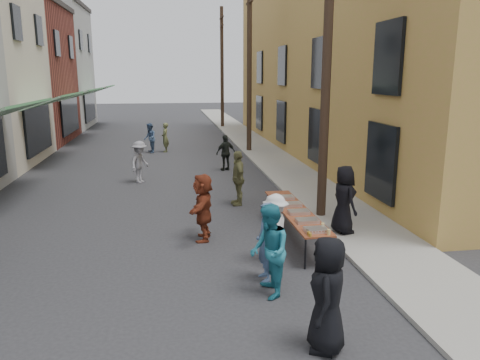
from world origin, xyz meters
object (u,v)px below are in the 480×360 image
object	(u,v)px
catering_tray_sausage	(316,230)
guest_front_a	(328,295)
guest_front_c	(269,251)
utility_pole_near	(327,58)
serving_table	(295,212)
server	(344,199)
utility_pole_far	(222,69)
utility_pole_mid	(249,66)

from	to	relation	value
catering_tray_sausage	guest_front_a	world-z (taller)	guest_front_a
guest_front_a	guest_front_c	xyz separation A→B (m)	(-0.47, 1.86, -0.01)
utility_pole_near	catering_tray_sausage	bearing A→B (deg)	-110.62
serving_table	guest_front_c	xyz separation A→B (m)	(-1.31, -2.94, 0.17)
guest_front_a	utility_pole_near	bearing A→B (deg)	-175.89
utility_pole_near	serving_table	bearing A→B (deg)	-127.50
guest_front_a	server	world-z (taller)	server
utility_pole_near	catering_tray_sausage	xyz separation A→B (m)	(-1.22, -3.24, -3.71)
utility_pole_far	server	bearing A→B (deg)	-89.89
guest_front_c	server	xyz separation A→B (m)	(2.58, 2.95, 0.09)
utility_pole_far	server	size ratio (longest dim) A/B	5.18
guest_front_a	guest_front_c	bearing A→B (deg)	-143.79
utility_pole_mid	guest_front_a	world-z (taller)	utility_pole_mid
catering_tray_sausage	serving_table	bearing A→B (deg)	90.00
utility_pole_mid	catering_tray_sausage	xyz separation A→B (m)	(-1.22, -15.24, -3.71)
utility_pole_mid	serving_table	distance (m)	14.16
serving_table	guest_front_c	bearing A→B (deg)	-114.04
guest_front_a	server	xyz separation A→B (m)	(2.11, 4.81, 0.08)
utility_pole_mid	serving_table	bearing A→B (deg)	-95.12
utility_pole_far	serving_table	bearing A→B (deg)	-92.73
utility_pole_far	guest_front_c	xyz separation A→B (m)	(-2.53, -28.53, -3.62)
utility_pole_far	server	distance (m)	25.82
server	utility_pole_far	bearing A→B (deg)	-10.45
utility_pole_far	serving_table	size ratio (longest dim) A/B	2.25
utility_pole_near	utility_pole_far	world-z (taller)	same
utility_pole_near	guest_front_a	size ratio (longest dim) A/B	5.06
utility_pole_far	server	world-z (taller)	utility_pole_far
guest_front_a	utility_pole_far	bearing A→B (deg)	-161.88
utility_pole_near	utility_pole_mid	bearing A→B (deg)	90.00
guest_front_a	guest_front_c	distance (m)	1.91
guest_front_c	utility_pole_far	bearing A→B (deg)	175.61
utility_pole_near	catering_tray_sausage	world-z (taller)	utility_pole_near
utility_pole_far	guest_front_c	world-z (taller)	utility_pole_far
server	serving_table	bearing A→B (deg)	79.93
utility_pole_far	guest_front_c	size ratio (longest dim) A/B	5.11
utility_pole_far	guest_front_a	bearing A→B (deg)	-93.88
utility_pole_near	server	size ratio (longest dim) A/B	5.18
catering_tray_sausage	utility_pole_near	bearing A→B (deg)	69.38
serving_table	catering_tray_sausage	xyz separation A→B (m)	(0.00, -1.65, 0.08)
guest_front_c	utility_pole_mid	bearing A→B (deg)	171.97
serving_table	guest_front_a	size ratio (longest dim) A/B	2.25
utility_pole_near	catering_tray_sausage	distance (m)	5.07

